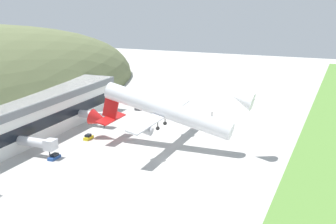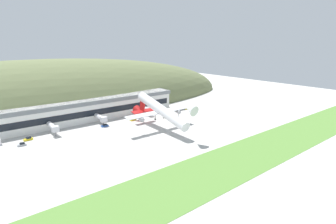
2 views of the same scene
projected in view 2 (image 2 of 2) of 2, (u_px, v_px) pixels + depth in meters
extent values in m
plane|color=#B7B5AF|center=(150.00, 138.00, 131.05)|extent=(446.52, 446.52, 0.00)
cube|color=#568438|center=(215.00, 169.00, 98.24)|extent=(401.86, 25.81, 0.08)
ellipsoid|color=#667047|center=(44.00, 111.00, 182.66)|extent=(331.08, 85.85, 70.73)
cube|color=white|center=(92.00, 109.00, 162.18)|extent=(109.77, 15.58, 12.94)
cube|color=slate|center=(91.00, 100.00, 160.81)|extent=(110.97, 16.78, 2.33)
cube|color=black|center=(97.00, 112.00, 156.39)|extent=(105.38, 0.16, 3.62)
cylinder|color=silver|center=(52.00, 126.00, 136.05)|extent=(2.60, 11.56, 2.60)
cube|color=silver|center=(55.00, 129.00, 131.67)|extent=(3.38, 2.86, 2.86)
cylinder|color=slate|center=(55.00, 132.00, 132.56)|extent=(0.36, 0.36, 4.00)
cylinder|color=silver|center=(100.00, 117.00, 152.26)|extent=(2.60, 10.72, 2.60)
cube|color=silver|center=(104.00, 119.00, 148.19)|extent=(3.38, 2.86, 2.86)
cylinder|color=slate|center=(104.00, 122.00, 149.09)|extent=(0.36, 0.36, 4.00)
cylinder|color=silver|center=(146.00, 109.00, 171.68)|extent=(2.60, 10.07, 2.60)
cube|color=silver|center=(150.00, 110.00, 167.86)|extent=(3.38, 2.86, 2.86)
cylinder|color=slate|center=(150.00, 113.00, 168.76)|extent=(0.36, 0.36, 4.00)
cylinder|color=silver|center=(162.00, 110.00, 138.93)|extent=(5.18, 39.97, 14.06)
cone|color=silver|center=(190.00, 109.00, 120.77)|extent=(5.07, 6.69, 6.23)
cone|color=red|center=(139.00, 111.00, 157.51)|extent=(5.07, 7.70, 6.46)
cube|color=red|center=(143.00, 104.00, 153.06)|extent=(0.50, 6.54, 9.69)
cube|color=red|center=(143.00, 111.00, 154.41)|extent=(13.46, 3.61, 1.17)
cube|color=silver|center=(160.00, 112.00, 140.75)|extent=(40.89, 3.61, 1.25)
cylinder|color=#9E9EA3|center=(141.00, 119.00, 133.39)|extent=(2.30, 4.03, 3.06)
cylinder|color=#9E9EA3|center=(178.00, 111.00, 148.05)|extent=(2.30, 4.03, 3.06)
cylinder|color=#2D2D2D|center=(155.00, 117.00, 139.70)|extent=(0.28, 0.28, 2.20)
cylinder|color=#2D2D2D|center=(155.00, 119.00, 139.99)|extent=(0.45, 1.10, 1.10)
cylinder|color=#2D2D2D|center=(164.00, 116.00, 143.10)|extent=(0.28, 0.28, 2.20)
cylinder|color=#2D2D2D|center=(164.00, 118.00, 143.39)|extent=(0.45, 1.10, 1.10)
cylinder|color=#2D2D2D|center=(178.00, 116.00, 128.66)|extent=(0.22, 0.22, 1.98)
cylinder|color=#2D2D2D|center=(178.00, 118.00, 128.92)|extent=(0.30, 0.82, 0.82)
cube|color=gold|center=(133.00, 120.00, 159.71)|extent=(3.71, 1.67, 0.93)
cube|color=black|center=(133.00, 118.00, 159.38)|extent=(2.05, 1.41, 0.76)
cube|color=gold|center=(28.00, 139.00, 127.48)|extent=(4.21, 2.20, 0.88)
cube|color=black|center=(29.00, 138.00, 127.41)|extent=(2.36, 1.76, 0.72)
cube|color=#999EA3|center=(22.00, 145.00, 120.62)|extent=(3.96, 2.17, 0.83)
cube|color=black|center=(22.00, 143.00, 120.53)|extent=(2.23, 1.73, 0.68)
cube|color=#264C99|center=(105.00, 126.00, 148.13)|extent=(4.10, 1.85, 0.83)
cube|color=black|center=(105.00, 125.00, 148.05)|extent=(2.27, 1.54, 0.68)
cube|color=gold|center=(185.00, 108.00, 186.35)|extent=(2.15, 2.47, 2.55)
cube|color=black|center=(186.00, 107.00, 186.82)|extent=(0.17, 2.02, 1.12)
cube|color=#38383D|center=(182.00, 109.00, 184.77)|extent=(4.43, 2.33, 0.90)
cylinder|color=#B7B7BC|center=(182.00, 107.00, 184.36)|extent=(4.22, 2.44, 2.26)
cube|color=black|center=(1.00, 141.00, 121.82)|extent=(0.19, 1.90, 1.18)
cube|color=orange|center=(167.00, 119.00, 163.11)|extent=(0.52, 0.52, 0.03)
cone|color=orange|center=(167.00, 118.00, 163.03)|extent=(0.40, 0.40, 0.55)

